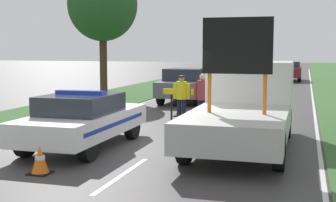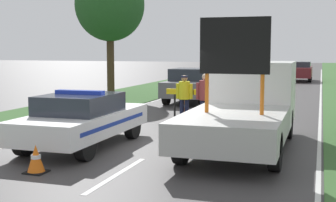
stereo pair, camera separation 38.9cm
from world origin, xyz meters
name	(u,v)px [view 2 (the right image)]	position (x,y,z in m)	size (l,w,h in m)	color
ground_plane	(163,147)	(0.00, 0.00, 0.00)	(160.00, 160.00, 0.00)	#3D3A3A
lane_markings	(253,92)	(0.00, 16.72, 0.00)	(7.83, 66.91, 0.01)	silver
grass_verge_left	(172,85)	(-6.12, 20.00, 0.01)	(4.32, 120.00, 0.03)	#38602D
police_car	(82,119)	(-1.98, -0.60, 0.73)	(1.87, 4.58, 1.48)	white
work_truck	(246,104)	(1.98, 1.01, 1.07)	(2.27, 6.08, 3.23)	white
road_barrier	(208,95)	(0.13, 4.55, 0.93)	(3.04, 0.08, 1.12)	black
police_officer	(184,95)	(-0.58, 4.01, 0.97)	(0.59, 0.37, 1.64)	#191E38
pedestrian_civilian	(205,95)	(0.26, 3.57, 1.01)	(0.62, 0.39, 1.73)	#191E38
traffic_cone_near_police	(185,107)	(-0.98, 5.53, 0.35)	(0.52, 0.52, 0.71)	black
traffic_cone_centre_front	(36,159)	(-1.63, -3.22, 0.29)	(0.42, 0.42, 0.58)	black
queued_car_suv_grey	(192,85)	(-1.98, 10.10, 0.83)	(1.94, 4.12, 1.62)	slate
queued_car_sedan_silver	(215,79)	(-2.23, 16.35, 0.71)	(1.76, 4.60, 1.36)	#B2B2B7
queued_car_sedan_black	(236,73)	(-1.93, 21.73, 0.81)	(1.85, 4.10, 1.55)	black
queued_car_wagon_maroon	(299,71)	(2.18, 27.28, 0.81)	(1.92, 4.51, 1.54)	maroon
roadside_tree_near_left	(110,5)	(-6.74, 11.27, 4.80)	(3.62, 3.62, 6.73)	#42301E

